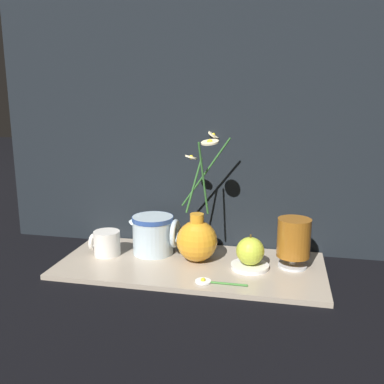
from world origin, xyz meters
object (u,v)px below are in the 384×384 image
Objects in this scene: tea_glass at (294,239)px; orange_fruit at (250,251)px; yellow_mug at (106,243)px; ceramic_pitcher at (154,233)px; vase_with_flowers at (197,238)px.

orange_fruit is at bearing -161.48° from tea_glass.
ceramic_pitcher is at bearing 17.61° from yellow_mug.
vase_with_flowers is at bearing -12.76° from ceramic_pitcher.
vase_with_flowers is 4.18× the size of orange_fruit.
tea_glass reaches higher than orange_fruit.
yellow_mug is at bearing 177.64° from orange_fruit.
orange_fruit is at bearing -10.84° from vase_with_flowers.
ceramic_pitcher reaches higher than orange_fruit.
tea_glass is (0.36, -0.02, 0.01)m from ceramic_pitcher.
tea_glass reaches higher than yellow_mug.
vase_with_flowers reaches higher than tea_glass.
yellow_mug is 0.13m from ceramic_pitcher.
vase_with_flowers is 4.04× the size of yellow_mug.
vase_with_flowers is at bearing 2.45° from yellow_mug.
orange_fruit is (-0.10, -0.03, -0.03)m from tea_glass.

